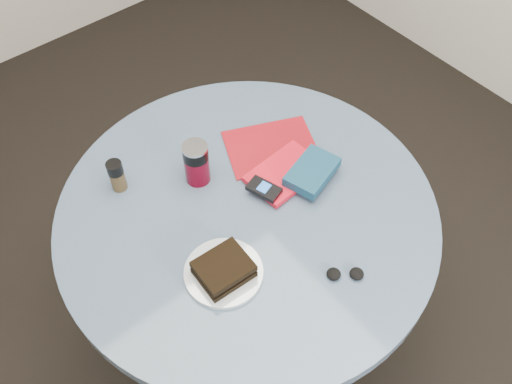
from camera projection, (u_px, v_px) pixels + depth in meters
ground at (250, 330)px, 2.08m from camera, size 4.00×4.00×0.00m
table at (248, 243)px, 1.62m from camera, size 1.00×1.00×0.75m
plate at (224, 273)px, 1.36m from camera, size 0.23×0.23×0.01m
sandwich at (224, 269)px, 1.34m from camera, size 0.13×0.11×0.04m
soda_can at (197, 163)px, 1.50m from camera, size 0.09×0.09×0.13m
pepper_grinder at (117, 175)px, 1.49m from camera, size 0.05×0.05×0.10m
magazine at (271, 147)px, 1.62m from camera, size 0.30×0.27×0.00m
red_book at (285, 173)px, 1.55m from camera, size 0.21×0.15×0.02m
novel at (312, 172)px, 1.52m from camera, size 0.17×0.13×0.03m
mp3_player at (264, 189)px, 1.49m from camera, size 0.07×0.10×0.02m
headphones at (345, 274)px, 1.36m from camera, size 0.09×0.08×0.02m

